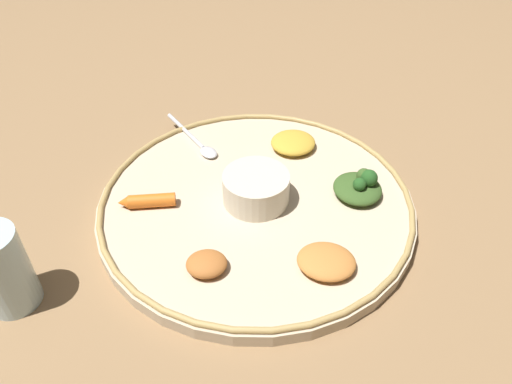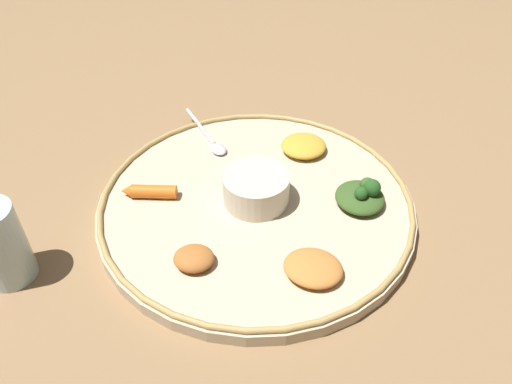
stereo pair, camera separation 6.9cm
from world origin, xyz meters
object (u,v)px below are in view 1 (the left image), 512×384
Objects in this scene: spoon at (198,142)px; carrot_near_spoon at (147,201)px; greens_pile at (359,186)px; drinking_glass at (4,274)px; center_bowl at (256,187)px.

carrot_near_spoon is at bearing -126.93° from spoon.
greens_pile is at bearing -42.97° from spoon.
greens_pile is at bearing -11.10° from carrot_near_spoon.
drinking_glass is (-0.27, -0.23, 0.02)m from spoon.
carrot_near_spoon is (-0.30, 0.06, -0.01)m from greens_pile.
greens_pile is 0.94× the size of carrot_near_spoon.
carrot_near_spoon is (-0.15, 0.03, -0.01)m from center_bowl.
center_bowl is 0.17m from spoon.
center_bowl reaches higher than carrot_near_spoon.
center_bowl reaches higher than greens_pile.
carrot_near_spoon is 0.20m from drinking_glass.
drinking_glass reaches higher than carrot_near_spoon.
spoon is at bearing 108.88° from center_bowl.
spoon is 1.83× the size of carrot_near_spoon.
carrot_near_spoon is 0.75× the size of drinking_glass.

